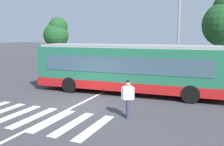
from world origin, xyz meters
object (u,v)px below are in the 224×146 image
object	(u,v)px
parked_car_red	(169,61)
twin_arm_street_lamp	(179,10)
parked_car_charcoal	(145,60)
pedestrian_crossing_street	(128,97)
parked_car_champagne	(103,59)
parked_car_teal	(125,59)
background_tree_left	(57,33)
parked_car_black	(196,62)
city_transit_bus	(127,68)

from	to	relation	value
parked_car_red	twin_arm_street_lamp	bearing A→B (deg)	-72.69
parked_car_charcoal	parked_car_red	bearing A→B (deg)	2.38
pedestrian_crossing_street	parked_car_champagne	bearing A→B (deg)	118.50
parked_car_teal	background_tree_left	xyz separation A→B (m)	(-9.56, 0.01, 3.12)
parked_car_teal	parked_car_charcoal	size ratio (longest dim) A/B	1.00
pedestrian_crossing_street	twin_arm_street_lamp	world-z (taller)	twin_arm_street_lamp
parked_car_champagne	background_tree_left	world-z (taller)	background_tree_left
parked_car_black	parked_car_teal	bearing A→B (deg)	-179.91
parked_car_charcoal	parked_car_black	xyz separation A→B (m)	(5.61, -0.31, 0.00)
parked_car_charcoal	twin_arm_street_lamp	distance (m)	8.39
parked_car_champagne	parked_car_red	xyz separation A→B (m)	(7.94, 0.59, 0.00)
parked_car_red	parked_car_black	distance (m)	2.90
parked_car_teal	twin_arm_street_lamp	distance (m)	9.71
parked_car_champagne	parked_car_black	size ratio (longest dim) A/B	1.00
pedestrian_crossing_street	parked_car_champagne	xyz separation A→B (m)	(-9.36, 17.24, -0.20)
city_transit_bus	parked_car_champagne	distance (m)	14.90
parked_car_red	parked_car_black	bearing A→B (deg)	-8.32
parked_car_black	background_tree_left	distance (m)	17.85
twin_arm_street_lamp	parked_car_black	bearing A→B (deg)	75.77
parked_car_champagne	parked_car_charcoal	distance (m)	5.22
pedestrian_crossing_street	city_transit_bus	bearing A→B (deg)	110.03
city_transit_bus	parked_car_teal	xyz separation A→B (m)	(-4.93, 12.88, -0.82)
pedestrian_crossing_street	parked_car_charcoal	size ratio (longest dim) A/B	0.38
parked_car_champagne	parked_car_black	bearing A→B (deg)	0.90
city_transit_bus	parked_car_black	distance (m)	13.28
parked_car_red	background_tree_left	xyz separation A→B (m)	(-14.71, -0.42, 3.12)
parked_car_teal	background_tree_left	size ratio (longest dim) A/B	0.76
city_transit_bus	parked_car_black	world-z (taller)	city_transit_bus
pedestrian_crossing_street	parked_car_red	world-z (taller)	pedestrian_crossing_street
parked_car_teal	parked_car_champagne	bearing A→B (deg)	-176.79
parked_car_champagne	background_tree_left	bearing A→B (deg)	178.57
parked_car_red	twin_arm_street_lamp	world-z (taller)	twin_arm_street_lamp
parked_car_teal	background_tree_left	bearing A→B (deg)	179.93
city_transit_bus	background_tree_left	distance (m)	19.52
pedestrian_crossing_street	parked_car_teal	world-z (taller)	pedestrian_crossing_street
parked_car_champagne	parked_car_charcoal	size ratio (longest dim) A/B	1.00
city_transit_bus	background_tree_left	size ratio (longest dim) A/B	2.00
city_transit_bus	parked_car_red	size ratio (longest dim) A/B	2.63
pedestrian_crossing_street	background_tree_left	xyz separation A→B (m)	(-16.13, 17.41, 2.92)
parked_car_champagne	parked_car_black	world-z (taller)	same
parked_car_teal	parked_car_charcoal	distance (m)	2.44
parked_car_teal	twin_arm_street_lamp	xyz separation A→B (m)	(6.79, -4.83, 4.98)
city_transit_bus	parked_car_teal	world-z (taller)	city_transit_bus
city_transit_bus	pedestrian_crossing_street	size ratio (longest dim) A/B	6.92
pedestrian_crossing_street	parked_car_black	world-z (taller)	pedestrian_crossing_street
parked_car_black	twin_arm_street_lamp	xyz separation A→B (m)	(-1.23, -4.84, 4.98)
city_transit_bus	parked_car_charcoal	xyz separation A→B (m)	(-2.51, 13.19, -0.82)
parked_car_red	parked_car_black	world-z (taller)	same
parked_car_black	twin_arm_street_lamp	world-z (taller)	twin_arm_street_lamp
parked_car_black	parked_car_champagne	bearing A→B (deg)	-179.10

